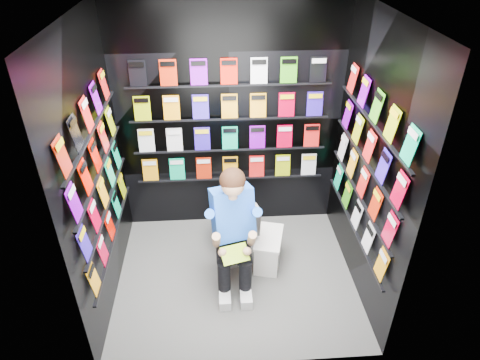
{
  "coord_description": "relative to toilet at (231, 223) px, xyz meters",
  "views": [
    {
      "loc": [
        -0.18,
        -3.19,
        3.23
      ],
      "look_at": [
        0.05,
        0.15,
        1.1
      ],
      "focal_mm": 32.0,
      "sensor_mm": 36.0,
      "label": 1
    }
  ],
  "objects": [
    {
      "name": "ceiling",
      "position": [
        0.02,
        -0.44,
        2.23
      ],
      "size": [
        2.4,
        2.4,
        0.0
      ],
      "primitive_type": "plane",
      "color": "white",
      "rests_on": "floor"
    },
    {
      "name": "toilet",
      "position": [
        0.0,
        0.0,
        0.0
      ],
      "size": [
        0.6,
        0.83,
        0.73
      ],
      "primitive_type": "imported",
      "rotation": [
        0.0,
        0.0,
        3.41
      ],
      "color": "white",
      "rests_on": "floor"
    },
    {
      "name": "longbox_lid",
      "position": [
        0.38,
        -0.25,
        -0.02
      ],
      "size": [
        0.37,
        0.52,
        0.03
      ],
      "primitive_type": "cube",
      "rotation": [
        0.0,
        0.0,
        -0.25
      ],
      "color": "white",
      "rests_on": "longbox"
    },
    {
      "name": "comics_left",
      "position": [
        -1.15,
        -0.44,
        0.94
      ],
      "size": [
        0.06,
        1.7,
        1.37
      ],
      "primitive_type": null,
      "color": "red",
      "rests_on": "wall_left"
    },
    {
      "name": "comics_back",
      "position": [
        0.02,
        0.53,
        0.94
      ],
      "size": [
        2.1,
        0.06,
        1.37
      ],
      "primitive_type": null,
      "color": "red",
      "rests_on": "wall_back"
    },
    {
      "name": "floor",
      "position": [
        0.02,
        -0.44,
        -0.37
      ],
      "size": [
        2.4,
        2.4,
        0.0
      ],
      "primitive_type": "plane",
      "color": "#5D5D5A",
      "rests_on": "ground"
    },
    {
      "name": "held_comic",
      "position": [
        -0.0,
        -0.73,
        0.21
      ],
      "size": [
        0.28,
        0.21,
        0.11
      ],
      "primitive_type": "cube",
      "rotation": [
        -0.96,
        0.0,
        0.27
      ],
      "color": "green",
      "rests_on": "reader"
    },
    {
      "name": "wall_front",
      "position": [
        0.02,
        -1.44,
        0.93
      ],
      "size": [
        2.4,
        0.04,
        2.6
      ],
      "primitive_type": "cube",
      "color": "black",
      "rests_on": "floor"
    },
    {
      "name": "wall_left",
      "position": [
        -1.18,
        -0.44,
        0.93
      ],
      "size": [
        0.04,
        2.0,
        2.6
      ],
      "primitive_type": "cube",
      "color": "black",
      "rests_on": "floor"
    },
    {
      "name": "reader",
      "position": [
        0.0,
        -0.38,
        0.41
      ],
      "size": [
        0.72,
        0.89,
        1.43
      ],
      "primitive_type": null,
      "rotation": [
        0.0,
        0.0,
        0.27
      ],
      "color": "blue",
      "rests_on": "toilet"
    },
    {
      "name": "wall_right",
      "position": [
        1.22,
        -0.44,
        0.93
      ],
      "size": [
        0.04,
        2.0,
        2.6
      ],
      "primitive_type": "cube",
      "color": "black",
      "rests_on": "floor"
    },
    {
      "name": "comics_right",
      "position": [
        1.19,
        -0.44,
        0.94
      ],
      "size": [
        0.06,
        1.7,
        1.37
      ],
      "primitive_type": null,
      "color": "red",
      "rests_on": "wall_right"
    },
    {
      "name": "longbox",
      "position": [
        0.38,
        -0.25,
        -0.2
      ],
      "size": [
        0.35,
        0.49,
        0.33
      ],
      "primitive_type": "cube",
      "rotation": [
        0.0,
        0.0,
        -0.25
      ],
      "color": "white",
      "rests_on": "floor"
    },
    {
      "name": "wall_back",
      "position": [
        0.02,
        0.56,
        0.93
      ],
      "size": [
        2.4,
        0.04,
        2.6
      ],
      "primitive_type": "cube",
      "color": "black",
      "rests_on": "floor"
    }
  ]
}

